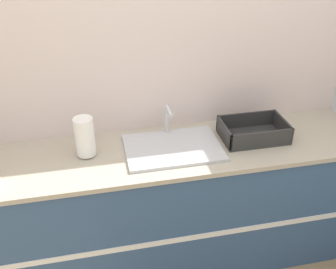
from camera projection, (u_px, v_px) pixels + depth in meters
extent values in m
cube|color=silver|center=(153.00, 70.00, 2.41)|extent=(4.96, 0.06, 2.60)
cube|color=#33517A|center=(164.00, 210.00, 2.59)|extent=(2.56, 0.56, 0.88)
cube|color=white|center=(173.00, 240.00, 2.35)|extent=(2.56, 0.01, 0.04)
cube|color=#B2A893|center=(163.00, 152.00, 2.35)|extent=(2.58, 0.58, 0.03)
cube|color=silver|center=(173.00, 148.00, 2.35)|extent=(0.57, 0.40, 0.02)
cylinder|color=silver|center=(167.00, 119.00, 2.44)|extent=(0.02, 0.02, 0.18)
cylinder|color=silver|center=(169.00, 111.00, 2.35)|extent=(0.02, 0.13, 0.02)
cylinder|color=#4C4C51|center=(87.00, 154.00, 2.29)|extent=(0.08, 0.08, 0.01)
cylinder|color=white|center=(85.00, 137.00, 2.23)|extent=(0.11, 0.11, 0.23)
cube|color=#2D2D2D|center=(253.00, 137.00, 2.46)|extent=(0.40, 0.26, 0.01)
cube|color=#2D2D2D|center=(262.00, 139.00, 2.33)|extent=(0.40, 0.01, 0.10)
cube|color=#2D2D2D|center=(246.00, 120.00, 2.54)|extent=(0.40, 0.01, 0.10)
cube|color=#2D2D2D|center=(224.00, 132.00, 2.40)|extent=(0.01, 0.26, 0.10)
cube|color=#2D2D2D|center=(282.00, 126.00, 2.47)|extent=(0.01, 0.26, 0.10)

